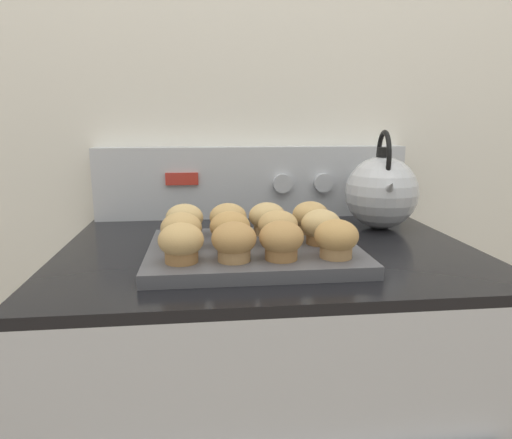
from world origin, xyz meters
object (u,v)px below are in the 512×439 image
object	(u,v)px
muffin_r0_c0	(181,243)
muffin_r2_c2	(269,218)
muffin_r1_c3	(321,227)
muffin_r2_c1	(228,219)
muffin_r2_c0	(185,220)
tea_kettle	(382,191)
muffin_r0_c3	(336,239)
muffin_r0_c2	(283,240)
muffin_r1_c0	(181,230)
muffin_r1_c1	(230,229)
muffin_pan	(254,252)
muffin_r1_c2	(278,228)
muffin_r2_c3	(310,217)
muffin_r0_c1	(234,241)

from	to	relation	value
muffin_r0_c0	muffin_r2_c2	bearing A→B (deg)	45.43
muffin_r1_c3	muffin_r2_c1	world-z (taller)	same
muffin_r2_c0	tea_kettle	bearing A→B (deg)	14.55
muffin_r0_c3	muffin_r0_c2	bearing A→B (deg)	179.99
muffin_r0_c0	muffin_r2_c2	size ratio (longest dim) A/B	1.00
muffin_r1_c0	muffin_r1_c1	xyz separation A→B (m)	(0.09, 0.00, 0.00)
muffin_pan	muffin_r1_c1	bearing A→B (deg)	179.03
muffin_r0_c2	muffin_r2_c2	bearing A→B (deg)	89.69
muffin_r1_c0	muffin_r1_c2	distance (m)	0.17
muffin_r0_c0	muffin_r0_c2	xyz separation A→B (m)	(0.16, -0.00, 0.00)
muffin_r0_c2	tea_kettle	xyz separation A→B (m)	(0.27, 0.28, 0.03)
muffin_r2_c2	muffin_r1_c0	bearing A→B (deg)	-153.69
muffin_r1_c1	muffin_r2_c2	bearing A→B (deg)	45.34
muffin_r2_c3	tea_kettle	xyz separation A→B (m)	(0.19, 0.11, 0.03)
muffin_r1_c0	muffin_r0_c2	bearing A→B (deg)	-27.27
muffin_r0_c3	tea_kettle	distance (m)	0.34
muffin_r0_c2	muffin_r1_c3	bearing A→B (deg)	45.71
muffin_pan	muffin_r1_c3	distance (m)	0.13
muffin_pan	muffin_r0_c1	bearing A→B (deg)	-115.69
muffin_r2_c0	muffin_r2_c1	distance (m)	0.08
muffin_r1_c3	muffin_r2_c1	distance (m)	0.18
muffin_r0_c0	muffin_r0_c2	bearing A→B (deg)	-0.75
muffin_r2_c0	muffin_pan	bearing A→B (deg)	-34.20
tea_kettle	muffin_r1_c2	bearing A→B (deg)	-143.86
muffin_pan	muffin_r2_c1	xyz separation A→B (m)	(-0.04, 0.08, 0.04)
muffin_r0_c3	muffin_r1_c0	size ratio (longest dim) A/B	1.00
muffin_r2_c0	muffin_r2_c3	xyz separation A→B (m)	(0.25, -0.00, 0.00)
muffin_r1_c2	tea_kettle	xyz separation A→B (m)	(0.27, 0.20, 0.03)
muffin_r0_c3	muffin_r2_c1	world-z (taller)	same
muffin_r0_c3	muffin_r1_c2	size ratio (longest dim) A/B	1.00
muffin_r1_c3	muffin_r0_c1	bearing A→B (deg)	-152.25
muffin_r2_c3	muffin_r2_c0	bearing A→B (deg)	179.95
muffin_r1_c0	muffin_r2_c3	world-z (taller)	same
muffin_r1_c0	muffin_r2_c1	distance (m)	0.12
muffin_r1_c2	muffin_r2_c0	bearing A→B (deg)	153.99
muffin_r0_c0	muffin_r2_c2	world-z (taller)	same
muffin_r0_c1	muffin_r2_c2	size ratio (longest dim) A/B	1.00
muffin_pan	muffin_r2_c2	bearing A→B (deg)	64.58
muffin_pan	muffin_r1_c3	bearing A→B (deg)	0.83
muffin_r1_c1	muffin_r2_c0	distance (m)	0.12
muffin_r0_c2	muffin_r2_c1	xyz separation A→B (m)	(-0.08, 0.17, 0.00)
muffin_r1_c1	muffin_r1_c3	size ratio (longest dim) A/B	1.00
muffin_r1_c1	muffin_r2_c2	distance (m)	0.12
muffin_pan	muffin_r1_c0	distance (m)	0.13
muffin_r0_c2	muffin_r1_c2	world-z (taller)	same
muffin_pan	muffin_r1_c2	bearing A→B (deg)	3.08
muffin_r0_c0	muffin_r2_c1	xyz separation A→B (m)	(0.08, 0.17, 0.00)
muffin_r0_c3	muffin_r1_c1	world-z (taller)	same
muffin_r0_c0	muffin_r0_c1	distance (m)	0.08
muffin_r2_c2	tea_kettle	distance (m)	0.30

